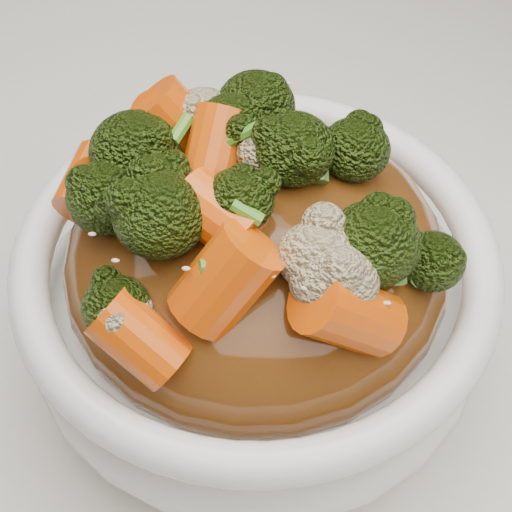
# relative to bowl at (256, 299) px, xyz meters

# --- Properties ---
(tablecloth) EXTENTS (1.20, 0.80, 0.04)m
(tablecloth) POSITION_rel_bowl_xyz_m (0.06, -0.01, -0.07)
(tablecloth) COLOR silver
(tablecloth) RESTS_ON dining_table
(bowl) EXTENTS (0.30, 0.30, 0.09)m
(bowl) POSITION_rel_bowl_xyz_m (0.00, 0.00, 0.00)
(bowl) COLOR white
(bowl) RESTS_ON tablecloth
(sauce_base) EXTENTS (0.24, 0.24, 0.10)m
(sauce_base) POSITION_rel_bowl_xyz_m (0.00, -0.00, 0.03)
(sauce_base) COLOR #562D0E
(sauce_base) RESTS_ON bowl
(carrots) EXTENTS (0.24, 0.24, 0.06)m
(carrots) POSITION_rel_bowl_xyz_m (0.00, -0.00, 0.10)
(carrots) COLOR #DB4E07
(carrots) RESTS_ON sauce_base
(broccoli) EXTENTS (0.24, 0.24, 0.05)m
(broccoli) POSITION_rel_bowl_xyz_m (0.00, -0.00, 0.10)
(broccoli) COLOR black
(broccoli) RESTS_ON sauce_base
(cauliflower) EXTENTS (0.24, 0.24, 0.04)m
(cauliflower) POSITION_rel_bowl_xyz_m (0.00, -0.00, 0.10)
(cauliflower) COLOR tan
(cauliflower) RESTS_ON sauce_base
(scallions) EXTENTS (0.18, 0.18, 0.02)m
(scallions) POSITION_rel_bowl_xyz_m (0.00, -0.00, 0.10)
(scallions) COLOR #3F7F1D
(scallions) RESTS_ON sauce_base
(sesame_seeds) EXTENTS (0.22, 0.22, 0.01)m
(sesame_seeds) POSITION_rel_bowl_xyz_m (0.00, -0.00, 0.10)
(sesame_seeds) COLOR beige
(sesame_seeds) RESTS_ON sauce_base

